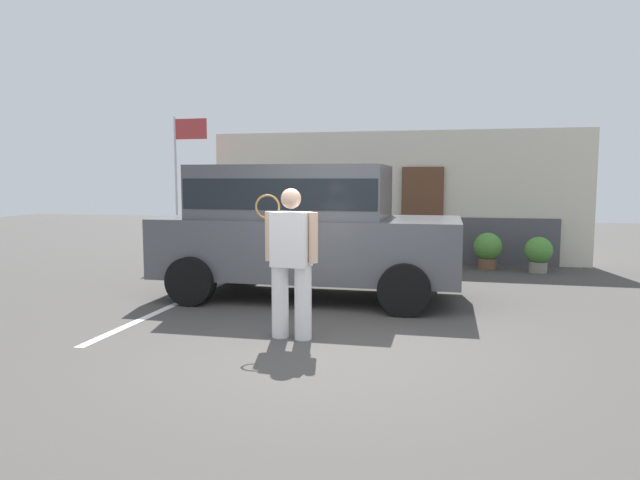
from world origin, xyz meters
TOP-DOWN VIEW (x-y plane):
  - ground_plane at (0.00, 0.00)m, footprint 40.00×40.00m
  - parking_stripe_0 at (-2.64, 1.50)m, footprint 0.12×4.40m
  - house_frontage at (0.01, 6.87)m, footprint 8.35×0.40m
  - parked_suv at (-0.96, 2.54)m, footprint 4.63×2.22m
  - tennis_player_man at (-0.47, 0.22)m, footprint 0.78×0.31m
  - potted_plant_by_porch at (2.02, 6.07)m, footprint 0.57×0.57m
  - potted_plant_secondary at (2.98, 5.87)m, footprint 0.54×0.54m
  - flag_pole at (-4.63, 5.94)m, footprint 0.80×0.05m

SIDE VIEW (x-z plane):
  - ground_plane at x=0.00m, z-range 0.00..0.00m
  - parking_stripe_0 at x=-2.64m, z-range 0.00..0.01m
  - potted_plant_secondary at x=2.98m, z-range 0.04..0.75m
  - potted_plant_by_porch at x=2.02m, z-range 0.04..0.79m
  - tennis_player_man at x=-0.47m, z-range 0.04..1.78m
  - parked_suv at x=-0.96m, z-range 0.12..2.17m
  - house_frontage at x=0.01m, z-range -0.09..2.80m
  - flag_pole at x=-4.63m, z-range 0.61..3.83m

